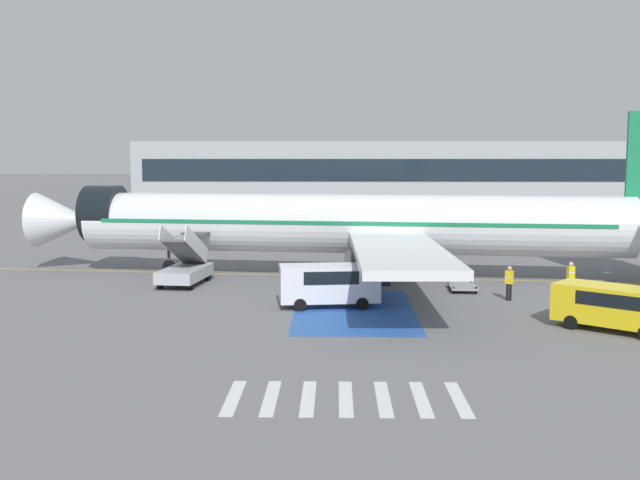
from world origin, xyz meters
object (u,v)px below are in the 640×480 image
object	(u,v)px
airliner	(360,224)
ground_crew_0	(509,280)
fuel_tanker	(417,222)
ground_crew_1	(571,276)
boarding_stairs_forward	(185,269)
terminal_building	(422,173)
service_van_0	(329,282)
service_van_1	(616,304)
baggage_cart	(462,286)

from	to	relation	value
airliner	ground_crew_0	distance (m)	11.26
fuel_tanker	ground_crew_1	bearing A→B (deg)	-74.16
boarding_stairs_forward	terminal_building	bearing A→B (deg)	81.18
service_van_0	ground_crew_1	world-z (taller)	service_van_0
airliner	service_van_1	world-z (taller)	airliner
service_van_0	service_van_1	xyz separation A→B (m)	(12.75, -5.11, -0.10)
ground_crew_1	ground_crew_0	bearing A→B (deg)	-178.58
terminal_building	service_van_0	bearing A→B (deg)	-99.45
service_van_0	service_van_1	bearing A→B (deg)	-118.92
service_van_0	baggage_cart	distance (m)	9.18
service_van_1	ground_crew_0	distance (m)	7.70
fuel_tanker	service_van_1	world-z (taller)	fuel_tanker
service_van_1	ground_crew_0	world-z (taller)	service_van_1
service_van_0	ground_crew_1	distance (m)	13.98
airliner	boarding_stairs_forward	xyz separation A→B (m)	(-10.69, -3.13, -2.46)
ground_crew_1	fuel_tanker	bearing A→B (deg)	78.78
boarding_stairs_forward	ground_crew_1	distance (m)	22.46
service_van_0	ground_crew_0	xyz separation A→B (m)	(9.65, 1.94, -0.21)
ground_crew_0	terminal_building	size ratio (longest dim) A/B	0.02
boarding_stairs_forward	baggage_cart	distance (m)	16.56
service_van_0	boarding_stairs_forward	bearing A→B (deg)	45.81
airliner	service_van_0	xyz separation A→B (m)	(-1.91, -9.77, -2.12)
ground_crew_0	ground_crew_1	world-z (taller)	ground_crew_0
boarding_stairs_forward	ground_crew_1	size ratio (longest dim) A/B	2.92
terminal_building	baggage_cart	bearing A→B (deg)	-94.86
airliner	baggage_cart	bearing A→B (deg)	-122.85
terminal_building	service_van_1	bearing A→B (deg)	-91.27
fuel_tanker	ground_crew_1	distance (m)	27.54
baggage_cart	fuel_tanker	bearing A→B (deg)	-87.73
service_van_0	ground_crew_0	distance (m)	9.85
service_van_1	baggage_cart	size ratio (longest dim) A/B	2.01
airliner	service_van_1	bearing A→B (deg)	-136.77
fuel_tanker	service_van_1	distance (m)	36.09
boarding_stairs_forward	ground_crew_0	distance (m)	19.03
fuel_tanker	baggage_cart	size ratio (longest dim) A/B	3.76
fuel_tanker	ground_crew_0	size ratio (longest dim) A/B	5.36
ground_crew_0	ground_crew_1	xyz separation A→B (m)	(3.83, 1.75, -0.01)
ground_crew_1	boarding_stairs_forward	bearing A→B (deg)	149.33
service_van_0	service_van_1	world-z (taller)	service_van_0
ground_crew_0	ground_crew_1	distance (m)	4.21
ground_crew_0	terminal_building	bearing A→B (deg)	-60.72
service_van_0	terminal_building	bearing A→B (deg)	-16.52
ground_crew_1	service_van_0	bearing A→B (deg)	172.20
airliner	boarding_stairs_forward	distance (m)	11.41
service_van_0	terminal_building	world-z (taller)	terminal_building
boarding_stairs_forward	ground_crew_0	size ratio (longest dim) A/B	2.90
terminal_building	ground_crew_0	bearing A→B (deg)	-93.40
service_van_0	fuel_tanker	bearing A→B (deg)	-21.38
fuel_tanker	ground_crew_1	size ratio (longest dim) A/B	5.39
service_van_1	ground_crew_1	size ratio (longest dim) A/B	2.87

